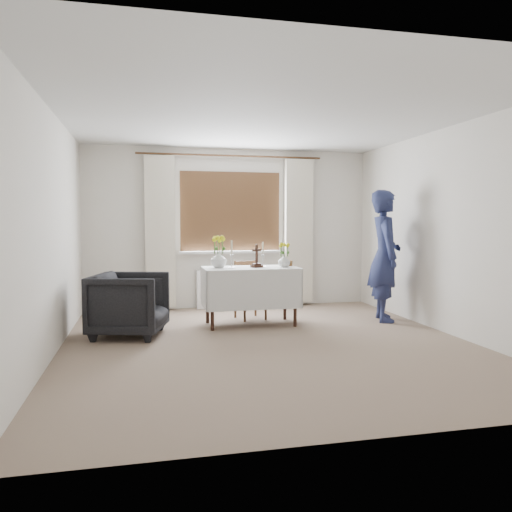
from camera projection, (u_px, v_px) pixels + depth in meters
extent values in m
plane|color=gray|center=(269.00, 344.00, 5.55)|extent=(5.00, 5.00, 0.00)
cube|color=silver|center=(251.00, 296.00, 6.56)|extent=(1.24, 0.64, 0.76)
imported|color=black|center=(129.00, 304.00, 5.93)|extent=(1.01, 1.00, 0.76)
imported|color=navy|center=(385.00, 256.00, 6.82)|extent=(0.58, 0.74, 1.79)
cube|color=white|center=(231.00, 289.00, 7.89)|extent=(1.10, 0.10, 0.60)
imported|color=silver|center=(219.00, 259.00, 6.50)|extent=(0.23, 0.23, 0.22)
imported|color=silver|center=(284.00, 261.00, 6.57)|extent=(0.17, 0.17, 0.17)
cylinder|color=brown|center=(286.00, 263.00, 6.77)|extent=(0.21, 0.21, 0.07)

